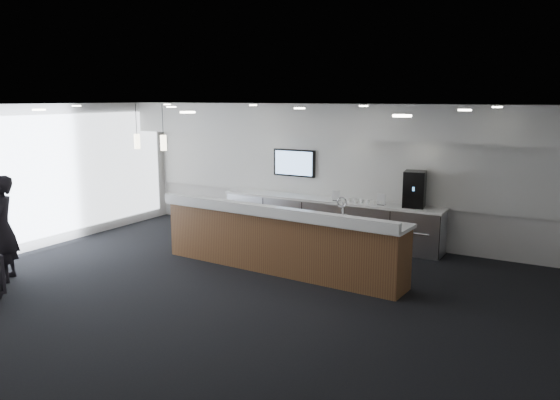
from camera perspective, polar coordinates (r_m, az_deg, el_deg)
The scene contains 23 objects.
ground at distance 9.12m, azimuth -4.84°, elevation -9.40°, with size 10.00×10.00×0.00m, color black.
ceiling at distance 8.57m, azimuth -5.15°, elevation 9.80°, with size 10.00×8.00×0.02m, color black.
back_wall at distance 12.17m, azimuth 5.85°, elevation 2.94°, with size 10.00×0.02×3.00m, color silver.
left_wall at distance 12.26m, azimuth -24.55°, elevation 2.09°, with size 0.02×8.00×3.00m, color silver.
soffit_bulkhead at distance 11.67m, azimuth 5.04°, elevation 8.30°, with size 10.00×0.90×0.70m, color silver.
alcove_panel at distance 12.13m, azimuth 5.80°, elevation 3.39°, with size 9.80×0.06×1.40m, color silver.
window_blinds_wall at distance 12.23m, azimuth -24.44°, elevation 2.07°, with size 0.04×7.36×2.55m, color silver.
back_credenza at distance 12.03m, azimuth 5.05°, elevation -2.08°, with size 5.06×0.66×0.95m.
wall_tv at distance 12.51m, azimuth 1.50°, elevation 3.89°, with size 1.05×0.08×0.62m.
pendant_left at distance 10.75m, azimuth -13.18°, elevation 5.72°, with size 0.12×0.12×0.30m, color #FFF2C6.
pendant_right at distance 11.23m, azimuth -15.81°, elevation 5.80°, with size 0.12×0.12×0.30m, color #FFF2C6.
ceiling_can_lights at distance 8.57m, azimuth -5.15°, elevation 9.60°, with size 7.00×5.00×0.02m, color white, non-canonical shape.
service_counter at distance 9.94m, azimuth -0.09°, elevation -4.18°, with size 4.88×1.08×1.49m.
coffee_machine at distance 11.28m, azimuth 13.89°, elevation 1.11°, with size 0.49×0.58×0.73m.
info_sign_left at distance 11.70m, azimuth 5.88°, elevation 0.46°, with size 0.16×0.02×0.23m, color silver.
info_sign_right at distance 11.36m, azimuth 10.53°, elevation 0.05°, with size 0.17×0.02×0.23m, color silver.
lounge_guest at distance 10.46m, azimuth -26.99°, elevation -2.70°, with size 0.67×0.44×1.83m, color black.
cup_0 at distance 11.39m, azimuth 10.54°, elevation -0.30°, with size 0.09×0.09×0.09m, color white.
cup_1 at distance 11.44m, azimuth 9.88°, elevation -0.23°, with size 0.09×0.09×0.09m, color white.
cup_2 at distance 11.48m, azimuth 9.22°, elevation -0.17°, with size 0.09×0.09×0.09m, color white.
cup_3 at distance 11.53m, azimuth 8.57°, elevation -0.10°, with size 0.09×0.09×0.09m, color white.
cup_4 at distance 11.58m, azimuth 7.93°, elevation -0.04°, with size 0.09×0.09×0.09m, color white.
cup_5 at distance 11.64m, azimuth 7.29°, elevation 0.03°, with size 0.09×0.09×0.09m, color white.
Camera 1 is at (4.92, -7.02, 3.12)m, focal length 35.00 mm.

